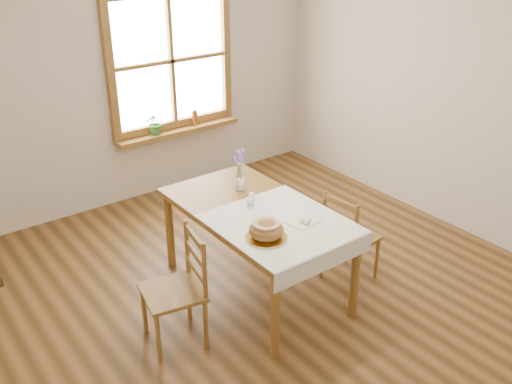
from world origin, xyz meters
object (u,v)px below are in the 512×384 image
(dining_table, at_px, (256,219))
(bread_plate, at_px, (266,238))
(flower_vase, at_px, (240,185))
(chair_left, at_px, (172,291))
(chair_right, at_px, (351,236))

(dining_table, height_order, bread_plate, bread_plate)
(dining_table, xyz_separation_m, flower_vase, (0.10, 0.36, 0.13))
(dining_table, bearing_deg, bread_plate, -118.12)
(flower_vase, bearing_deg, bread_plate, -112.67)
(bread_plate, bearing_deg, dining_table, 61.88)
(flower_vase, bearing_deg, dining_table, -105.81)
(flower_vase, bearing_deg, chair_left, -151.29)
(dining_table, height_order, chair_right, chair_right)
(bread_plate, height_order, flower_vase, flower_vase)
(chair_left, relative_size, chair_right, 1.06)
(dining_table, xyz_separation_m, bread_plate, (-0.22, -0.42, 0.10))
(dining_table, relative_size, bread_plate, 5.51)
(chair_right, distance_m, bread_plate, 1.03)
(chair_left, height_order, chair_right, chair_left)
(chair_left, bearing_deg, bread_plate, 79.16)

